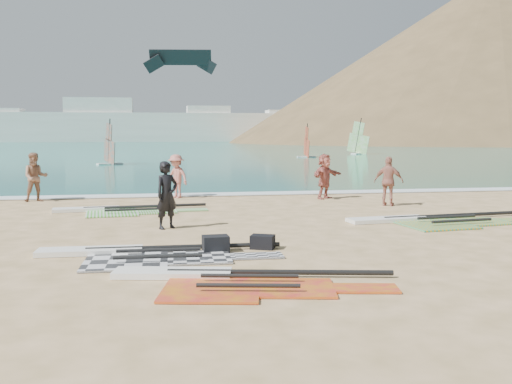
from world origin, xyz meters
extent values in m
plane|color=#E4B885|center=(0.00, 0.00, 0.00)|extent=(300.00, 300.00, 0.00)
cube|color=#0D5B55|center=(0.00, 132.00, 0.00)|extent=(300.00, 240.00, 0.06)
cube|color=white|center=(0.00, 12.30, 0.00)|extent=(300.00, 1.20, 0.04)
cube|color=white|center=(-20.00, 150.00, 4.03)|extent=(160.00, 8.00, 8.00)
cube|color=white|center=(-45.00, 150.00, 4.53)|extent=(10.00, 7.00, 9.00)
cube|color=white|center=(-20.00, 150.00, 6.03)|extent=(18.00, 7.00, 12.00)
cube|color=white|center=(10.00, 150.00, 5.03)|extent=(12.00, 7.00, 10.00)
cube|color=white|center=(35.00, 150.00, 4.53)|extent=(16.00, 7.00, 9.00)
cube|color=white|center=(55.00, 150.00, 5.53)|extent=(10.00, 7.00, 11.00)
cone|color=brown|center=(85.00, 130.00, 0.00)|extent=(143.00, 143.00, 45.00)
cube|color=#29292C|center=(-4.53, -0.40, 0.02)|extent=(1.83, 2.02, 0.04)
cube|color=#29292C|center=(-2.94, -0.44, 0.02)|extent=(1.41, 1.32, 0.04)
cube|color=#29292C|center=(-1.65, -0.46, 0.02)|extent=(1.20, 0.62, 0.04)
cylinder|color=black|center=(-3.22, 0.46, 0.10)|extent=(4.56, 0.20, 0.11)
cylinder|color=black|center=(-3.83, -0.07, 0.16)|extent=(1.89, 0.12, 0.08)
cylinder|color=black|center=(-3.84, -0.76, 0.16)|extent=(1.89, 0.12, 0.08)
cube|color=white|center=(-5.40, 0.51, 0.06)|extent=(2.39, 0.69, 0.12)
cube|color=green|center=(-5.44, 7.15, 0.02)|extent=(1.90, 2.07, 0.04)
cube|color=green|center=(-3.92, 7.30, 0.02)|extent=(1.46, 1.37, 0.04)
cube|color=green|center=(-2.68, 7.42, 0.02)|extent=(1.20, 0.69, 0.04)
cylinder|color=black|center=(-4.29, 8.13, 0.10)|extent=(4.39, 0.54, 0.11)
cylinder|color=black|center=(-4.81, 7.55, 0.16)|extent=(1.82, 0.26, 0.08)
cylinder|color=black|center=(-4.74, 6.88, 0.16)|extent=(1.82, 0.26, 0.08)
cube|color=white|center=(-6.38, 7.92, 0.06)|extent=(2.35, 0.85, 0.12)
cube|color=#FFA80A|center=(4.36, 3.03, 0.02)|extent=(2.19, 2.38, 0.04)
cube|color=#FFA80A|center=(6.08, 3.24, 0.02)|extent=(1.67, 1.58, 0.04)
cylinder|color=black|center=(5.64, 4.17, 0.10)|extent=(4.96, 0.71, 0.12)
cylinder|color=black|center=(5.07, 3.50, 0.16)|extent=(2.05, 0.33, 0.09)
cylinder|color=black|center=(5.16, 2.75, 0.16)|extent=(2.05, 0.33, 0.09)
cube|color=white|center=(3.27, 3.88, 0.06)|extent=(2.67, 1.01, 0.12)
cube|color=red|center=(-2.88, -2.91, 0.02)|extent=(2.04, 2.20, 0.04)
cube|color=red|center=(-1.39, -3.20, 0.02)|extent=(1.54, 1.47, 0.04)
cube|color=red|center=(-0.17, -3.43, 0.02)|extent=(1.23, 0.78, 0.04)
cylinder|color=black|center=(-1.50, -2.30, 0.10)|extent=(4.32, 0.93, 0.10)
cylinder|color=black|center=(-2.17, -2.71, 0.16)|extent=(1.79, 0.42, 0.08)
cylinder|color=black|center=(-2.29, -3.36, 0.16)|extent=(1.79, 0.42, 0.08)
cube|color=white|center=(-3.56, -1.91, 0.06)|extent=(2.36, 1.04, 0.12)
cube|color=black|center=(-2.51, 0.25, 0.19)|extent=(0.63, 0.48, 0.38)
cube|color=black|center=(-1.35, 0.43, 0.17)|extent=(0.66, 0.58, 0.33)
imported|color=black|center=(-3.59, 3.73, 0.98)|extent=(0.86, 0.79, 1.97)
imported|color=#A17053|center=(-8.74, 11.18, 0.99)|extent=(1.10, 0.94, 1.99)
imported|color=#BC6A5D|center=(-3.09, 11.50, 0.93)|extent=(1.34, 1.34, 1.86)
imported|color=#B67260|center=(4.81, 7.52, 0.94)|extent=(1.17, 0.99, 1.88)
imported|color=#B65E52|center=(3.07, 10.19, 0.95)|extent=(1.75, 1.52, 1.91)
cube|color=white|center=(-8.00, 37.09, 0.09)|extent=(2.23, 1.49, 0.13)
cube|color=#FF4C19|center=(-8.00, 37.09, 1.15)|extent=(1.19, 2.43, 2.36)
cube|color=#FF4C19|center=(-8.00, 37.09, 2.77)|extent=(0.69, 1.38, 1.64)
cylinder|color=black|center=(-8.00, 37.09, 2.05)|extent=(0.40, 0.71, 3.75)
cube|color=white|center=(12.15, 47.95, 0.09)|extent=(2.07, 0.64, 0.12)
cube|color=red|center=(12.15, 47.95, 1.10)|extent=(0.10, 2.53, 2.25)
cube|color=red|center=(12.15, 47.95, 2.65)|extent=(0.08, 1.43, 1.56)
cylinder|color=black|center=(12.15, 47.95, 1.96)|extent=(0.10, 0.71, 3.57)
cube|color=white|center=(20.70, 55.33, 0.10)|extent=(2.30, 2.27, 0.15)
cube|color=#57B125|center=(20.70, 55.33, 1.32)|extent=(2.18, 2.24, 2.73)
cube|color=#57B125|center=(20.70, 55.33, 3.20)|extent=(1.25, 1.28, 1.90)
cylinder|color=black|center=(20.70, 55.33, 2.36)|extent=(0.68, 0.69, 4.33)
cube|color=black|center=(-1.60, 44.75, 10.12)|extent=(6.11, 1.57, 1.47)
cube|color=black|center=(-4.17, 45.08, 9.42)|extent=(2.11, 0.77, 1.87)
cube|color=black|center=(0.98, 44.41, 9.42)|extent=(2.01, 0.90, 1.87)
camera|label=1|loc=(-3.77, -12.91, 2.82)|focal=40.00mm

